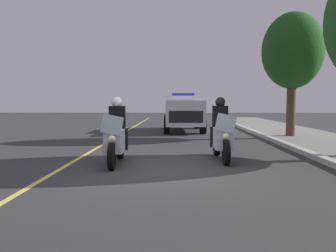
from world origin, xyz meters
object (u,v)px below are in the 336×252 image
(police_suv, at_px, (183,111))
(tree_far_back, at_px, (293,52))
(police_motorcycle_lead_right, at_px, (221,134))
(police_motorcycle_lead_left, at_px, (116,137))

(police_suv, distance_m, tree_far_back, 6.32)
(police_motorcycle_lead_right, xyz_separation_m, tree_far_back, (-5.55, 3.77, 3.05))
(police_motorcycle_lead_left, distance_m, police_motorcycle_lead_right, 2.83)
(police_motorcycle_lead_left, height_order, tree_far_back, tree_far_back)
(police_motorcycle_lead_left, height_order, police_motorcycle_lead_right, same)
(police_motorcycle_lead_left, relative_size, tree_far_back, 0.40)
(police_motorcycle_lead_right, distance_m, tree_far_back, 7.36)
(police_suv, height_order, tree_far_back, tree_far_back)
(tree_far_back, bearing_deg, police_suv, -125.67)
(police_motorcycle_lead_left, relative_size, police_motorcycle_lead_right, 1.00)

